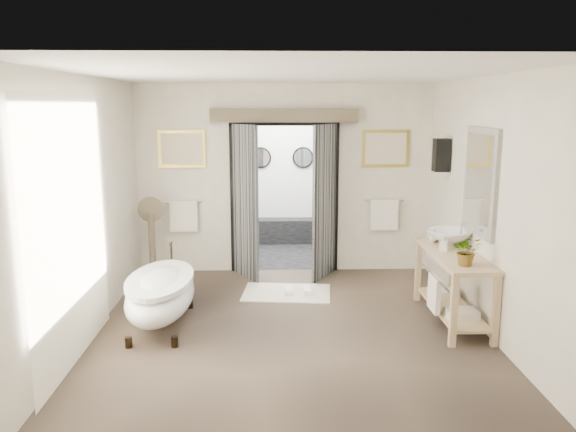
# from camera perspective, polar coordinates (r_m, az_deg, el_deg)

# --- Properties ---
(ground_plane) EXTENTS (5.00, 5.00, 0.00)m
(ground_plane) POSITION_cam_1_polar(r_m,az_deg,el_deg) (6.60, 0.16, -11.74)
(ground_plane) COLOR brown
(room_shell) EXTENTS (4.52, 5.02, 2.91)m
(room_shell) POSITION_cam_1_polar(r_m,az_deg,el_deg) (6.00, -0.13, 4.36)
(room_shell) COLOR beige
(room_shell) RESTS_ON ground_plane
(shower_room) EXTENTS (2.22, 2.01, 2.51)m
(shower_room) POSITION_cam_1_polar(r_m,az_deg,el_deg) (10.20, -0.57, 1.81)
(shower_room) COLOR black
(shower_room) RESTS_ON ground_plane
(back_wall_dressing) EXTENTS (3.82, 0.76, 2.52)m
(back_wall_dressing) POSITION_cam_1_polar(r_m,az_deg,el_deg) (8.45, -0.35, 4.35)
(back_wall_dressing) COLOR black
(back_wall_dressing) RESTS_ON ground_plane
(clawfoot_tub) EXTENTS (0.75, 1.68, 0.82)m
(clawfoot_tub) POSITION_cam_1_polar(r_m,az_deg,el_deg) (6.80, -12.79, -7.70)
(clawfoot_tub) COLOR black
(clawfoot_tub) RESTS_ON ground_plane
(vanity) EXTENTS (0.57, 1.60, 0.85)m
(vanity) POSITION_cam_1_polar(r_m,az_deg,el_deg) (7.03, 16.30, -6.37)
(vanity) COLOR tan
(vanity) RESTS_ON ground_plane
(pedestal_mirror) EXTENTS (0.38, 0.24, 1.27)m
(pedestal_mirror) POSITION_cam_1_polar(r_m,az_deg,el_deg) (8.50, -13.62, -2.91)
(pedestal_mirror) COLOR brown
(pedestal_mirror) RESTS_ON ground_plane
(rug) EXTENTS (1.27, 0.92, 0.01)m
(rug) POSITION_cam_1_polar(r_m,az_deg,el_deg) (7.88, -0.12, -7.79)
(rug) COLOR beige
(rug) RESTS_ON ground_plane
(slippers) EXTENTS (0.39, 0.29, 0.05)m
(slippers) POSITION_cam_1_polar(r_m,az_deg,el_deg) (7.89, 0.96, -7.50)
(slippers) COLOR white
(slippers) RESTS_ON rug
(basin) EXTENTS (0.57, 0.57, 0.19)m
(basin) POSITION_cam_1_polar(r_m,az_deg,el_deg) (7.31, 16.09, -2.11)
(basin) COLOR white
(basin) RESTS_ON vanity
(plant) EXTENTS (0.34, 0.31, 0.33)m
(plant) POSITION_cam_1_polar(r_m,az_deg,el_deg) (6.41, 17.72, -3.40)
(plant) COLOR gray
(plant) RESTS_ON vanity
(soap_bottle_a) EXTENTS (0.11, 0.12, 0.19)m
(soap_bottle_a) POSITION_cam_1_polar(r_m,az_deg,el_deg) (6.99, 15.53, -2.68)
(soap_bottle_a) COLOR gray
(soap_bottle_a) RESTS_ON vanity
(soap_bottle_b) EXTENTS (0.14, 0.14, 0.17)m
(soap_bottle_b) POSITION_cam_1_polar(r_m,az_deg,el_deg) (7.43, 14.61, -1.88)
(soap_bottle_b) COLOR gray
(soap_bottle_b) RESTS_ON vanity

